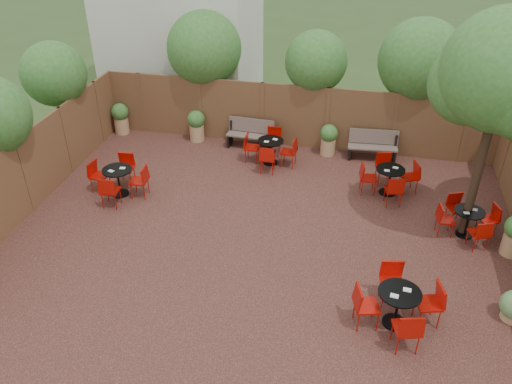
# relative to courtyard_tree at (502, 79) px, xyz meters

# --- Properties ---
(ground) EXTENTS (80.00, 80.00, 0.00)m
(ground) POSITION_rel_courtyard_tree_xyz_m (-4.68, -1.28, -3.88)
(ground) COLOR #354F23
(ground) RESTS_ON ground
(courtyard_paving) EXTENTS (12.00, 10.00, 0.02)m
(courtyard_paving) POSITION_rel_courtyard_tree_xyz_m (-4.68, -1.28, -3.87)
(courtyard_paving) COLOR #331914
(courtyard_paving) RESTS_ON ground
(fence_back) EXTENTS (12.00, 0.08, 2.00)m
(fence_back) POSITION_rel_courtyard_tree_xyz_m (-4.68, 3.72, -2.88)
(fence_back) COLOR brown
(fence_back) RESTS_ON ground
(fence_left) EXTENTS (0.08, 10.00, 2.00)m
(fence_left) POSITION_rel_courtyard_tree_xyz_m (-10.68, -1.28, -2.88)
(fence_left) COLOR brown
(fence_left) RESTS_ON ground
(overhang_foliage) EXTENTS (15.87, 10.73, 2.73)m
(overhang_foliage) POSITION_rel_courtyard_tree_xyz_m (-5.02, 1.40, -1.17)
(overhang_foliage) COLOR #2F6420
(overhang_foliage) RESTS_ON ground
(courtyard_tree) EXTENTS (2.72, 2.62, 5.30)m
(courtyard_tree) POSITION_rel_courtyard_tree_xyz_m (0.00, 0.00, 0.00)
(courtyard_tree) COLOR black
(courtyard_tree) RESTS_ON courtyard_paving
(park_bench_left) EXTENTS (1.47, 0.56, 0.89)m
(park_bench_left) POSITION_rel_courtyard_tree_xyz_m (-5.97, 3.35, -3.40)
(park_bench_left) COLOR brown
(park_bench_left) RESTS_ON courtyard_paving
(park_bench_right) EXTENTS (1.47, 0.57, 0.89)m
(park_bench_right) POSITION_rel_courtyard_tree_xyz_m (-2.25, 3.35, -3.40)
(park_bench_right) COLOR brown
(park_bench_right) RESTS_ON courtyard_paving
(bistro_tables) EXTENTS (10.33, 7.39, 0.92)m
(bistro_tables) POSITION_rel_courtyard_tree_xyz_m (-3.62, -0.08, -3.42)
(bistro_tables) COLOR black
(bistro_tables) RESTS_ON courtyard_paving
(planters) EXTENTS (11.85, 4.57, 1.02)m
(planters) POSITION_rel_courtyard_tree_xyz_m (-5.26, 2.39, -3.32)
(planters) COLOR tan
(planters) RESTS_ON courtyard_paving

